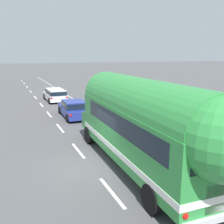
% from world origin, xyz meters
% --- Properties ---
extents(ground_plane, '(300.00, 300.00, 0.00)m').
position_xyz_m(ground_plane, '(0.00, 0.00, 0.00)').
color(ground_plane, '#4C4C4F').
extents(lane_markings, '(4.08, 80.00, 0.01)m').
position_xyz_m(lane_markings, '(2.78, 12.82, 0.00)').
color(lane_markings, silver).
rests_on(lane_markings, ground).
extents(painted_bus, '(2.82, 11.91, 4.12)m').
position_xyz_m(painted_bus, '(1.95, -1.54, 2.30)').
color(painted_bus, '#2D8C3D').
rests_on(painted_bus, ground).
extents(car_lead, '(2.04, 4.69, 1.37)m').
position_xyz_m(car_lead, '(1.79, 9.90, 0.74)').
color(car_lead, navy).
rests_on(car_lead, ground).
extents(car_second, '(2.02, 4.70, 1.37)m').
position_xyz_m(car_second, '(1.76, 18.04, 0.80)').
color(car_second, white).
rests_on(car_second, ground).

